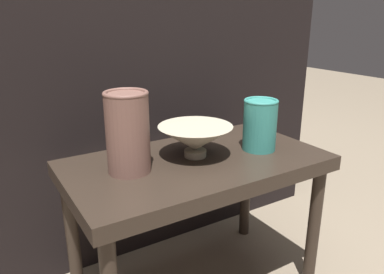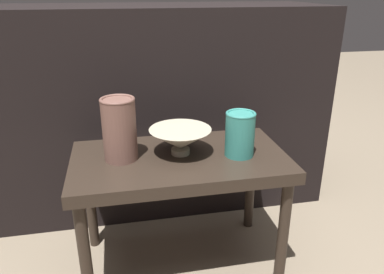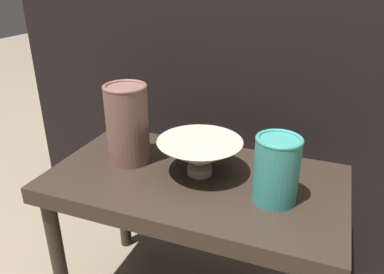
% 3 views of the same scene
% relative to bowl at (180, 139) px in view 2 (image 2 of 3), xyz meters
% --- Properties ---
extents(ground_plane, '(8.00, 8.00, 0.00)m').
position_rel_bowl_xyz_m(ground_plane, '(-0.01, -0.02, -0.47)').
color(ground_plane, '#7F705B').
extents(table, '(0.69, 0.38, 0.42)m').
position_rel_bowl_xyz_m(table, '(-0.01, -0.02, -0.10)').
color(table, '#2D231C').
rests_on(table, ground_plane).
extents(couch_backdrop, '(1.39, 0.50, 0.85)m').
position_rel_bowl_xyz_m(couch_backdrop, '(-0.01, 0.50, -0.04)').
color(couch_backdrop, black).
rests_on(couch_backdrop, ground_plane).
extents(bowl, '(0.20, 0.20, 0.09)m').
position_rel_bowl_xyz_m(bowl, '(0.00, 0.00, 0.00)').
color(bowl, '#B2A88E').
rests_on(bowl, table).
extents(vase_textured_left, '(0.11, 0.11, 0.20)m').
position_rel_bowl_xyz_m(vase_textured_left, '(-0.19, 0.00, 0.05)').
color(vase_textured_left, brown).
rests_on(vase_textured_left, table).
extents(vase_colorful_right, '(0.10, 0.10, 0.14)m').
position_rel_bowl_xyz_m(vase_colorful_right, '(0.18, -0.05, 0.02)').
color(vase_colorful_right, teal).
rests_on(vase_colorful_right, table).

